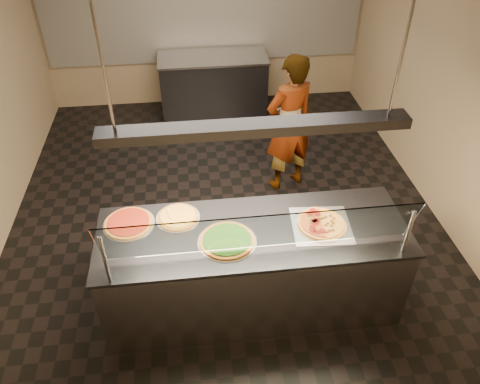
{
  "coord_description": "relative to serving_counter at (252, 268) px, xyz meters",
  "views": [
    {
      "loc": [
        -0.34,
        -4.32,
        3.68
      ],
      "look_at": [
        0.07,
        -0.94,
        1.02
      ],
      "focal_mm": 35.0,
      "sensor_mm": 36.0,
      "label": 1
    }
  ],
  "objects": [
    {
      "name": "lamp_rod_left",
      "position": [
        -1.0,
        0.0,
        2.03
      ],
      "size": [
        0.02,
        0.02,
        1.01
      ],
      "primitive_type": "cylinder",
      "color": "#B7B7BC",
      "rests_on": "ceiling"
    },
    {
      "name": "lamp_rod_right",
      "position": [
        1.0,
        0.0,
        2.03
      ],
      "size": [
        0.02,
        0.02,
        1.01
      ],
      "primitive_type": "cylinder",
      "color": "#B7B7BC",
      "rests_on": "ceiling"
    },
    {
      "name": "pizza_spinach",
      "position": [
        -0.24,
        -0.1,
        0.48
      ],
      "size": [
        0.5,
        0.5,
        0.03
      ],
      "color": "silver",
      "rests_on": "serving_counter"
    },
    {
      "name": "half_pizza_pepperoni",
      "position": [
        0.5,
        -0.01,
        0.5
      ],
      "size": [
        0.24,
        0.43,
        0.05
      ],
      "color": "#975D21",
      "rests_on": "perforated_tray"
    },
    {
      "name": "prep_table",
      "position": [
        -0.06,
        3.93,
        0.0
      ],
      "size": [
        1.67,
        0.74,
        0.93
      ],
      "color": "#2D2D32",
      "rests_on": "ground"
    },
    {
      "name": "heat_lamp_housing",
      "position": [
        0.0,
        0.0,
        1.48
      ],
      "size": [
        2.3,
        0.18,
        0.08
      ],
      "primitive_type": "cube",
      "color": "#2D2D32",
      "rests_on": "ceiling"
    },
    {
      "name": "wall_back",
      "position": [
        -0.13,
        4.39,
        1.03
      ],
      "size": [
        5.0,
        0.02,
        3.0
      ],
      "primitive_type": "cube",
      "color": "#988462",
      "rests_on": "ground"
    },
    {
      "name": "pizza_spatula",
      "position": [
        -0.67,
        0.23,
        0.49
      ],
      "size": [
        0.21,
        0.23,
        0.02
      ],
      "color": "#B7B7BC",
      "rests_on": "pizza_spinach"
    },
    {
      "name": "wall_front",
      "position": [
        -0.13,
        -1.63,
        1.03
      ],
      "size": [
        5.0,
        0.02,
        3.0
      ],
      "primitive_type": "cube",
      "color": "#988462",
      "rests_on": "ground"
    },
    {
      "name": "perforated_tray",
      "position": [
        0.6,
        -0.01,
        0.47
      ],
      "size": [
        0.54,
        0.54,
        0.01
      ],
      "color": "silver",
      "rests_on": "serving_counter"
    },
    {
      "name": "half_pizza_sausage",
      "position": [
        0.7,
        -0.01,
        0.49
      ],
      "size": [
        0.24,
        0.43,
        0.04
      ],
      "color": "#975D21",
      "rests_on": "perforated_tray"
    },
    {
      "name": "ground",
      "position": [
        -0.13,
        1.38,
        -0.48
      ],
      "size": [
        5.0,
        6.0,
        0.02
      ],
      "primitive_type": "cube",
      "color": "black",
      "rests_on": "ground"
    },
    {
      "name": "tile_band",
      "position": [
        -0.13,
        4.36,
        0.83
      ],
      "size": [
        4.9,
        0.02,
        1.2
      ],
      "primitive_type": "cube",
      "color": "silver",
      "rests_on": "wall_back"
    },
    {
      "name": "worker",
      "position": [
        0.7,
        1.85,
        0.41
      ],
      "size": [
        0.75,
        0.63,
        1.75
      ],
      "primitive_type": "imported",
      "rotation": [
        0.0,
        0.0,
        3.53
      ],
      "color": "#232126",
      "rests_on": "ground"
    },
    {
      "name": "serving_counter",
      "position": [
        0.0,
        0.0,
        0.0
      ],
      "size": [
        2.7,
        0.94,
        0.93
      ],
      "color": "#B7B7BC",
      "rests_on": "ground"
    },
    {
      "name": "pizza_tomato",
      "position": [
        -1.07,
        0.22,
        0.48
      ],
      "size": [
        0.45,
        0.45,
        0.03
      ],
      "color": "silver",
      "rests_on": "serving_counter"
    },
    {
      "name": "sneeze_guard",
      "position": [
        0.0,
        -0.34,
        0.76
      ],
      "size": [
        2.46,
        0.18,
        0.54
      ],
      "color": "#B7B7BC",
      "rests_on": "serving_counter"
    },
    {
      "name": "pizza_cheese",
      "position": [
        -0.64,
        0.25,
        0.48
      ],
      "size": [
        0.39,
        0.39,
        0.03
      ],
      "color": "silver",
      "rests_on": "serving_counter"
    },
    {
      "name": "wall_right",
      "position": [
        2.38,
        1.38,
        1.03
      ],
      "size": [
        0.02,
        6.0,
        3.0
      ],
      "primitive_type": "cube",
      "color": "#988462",
      "rests_on": "ground"
    }
  ]
}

